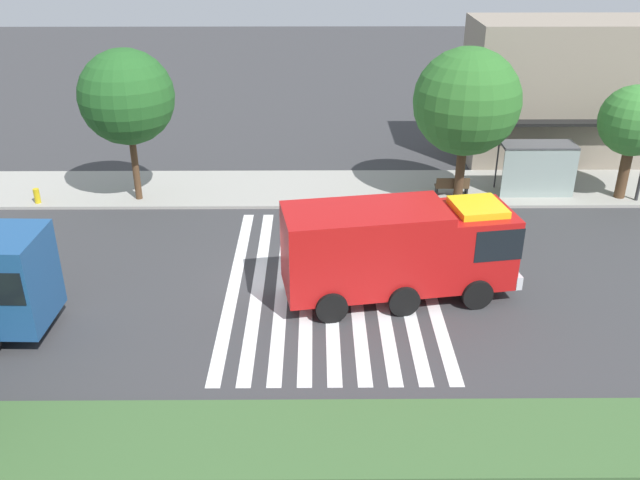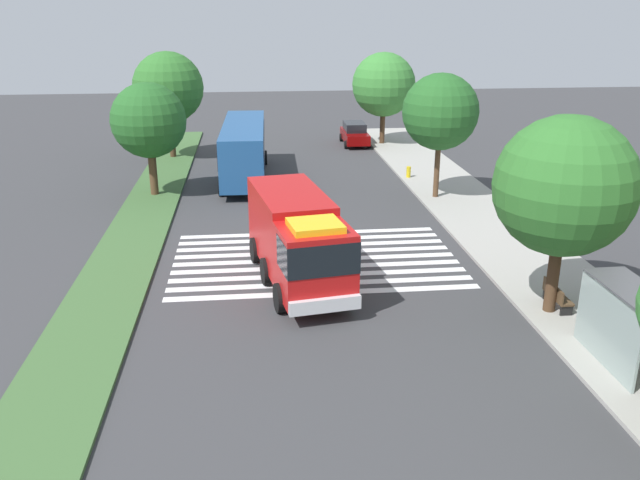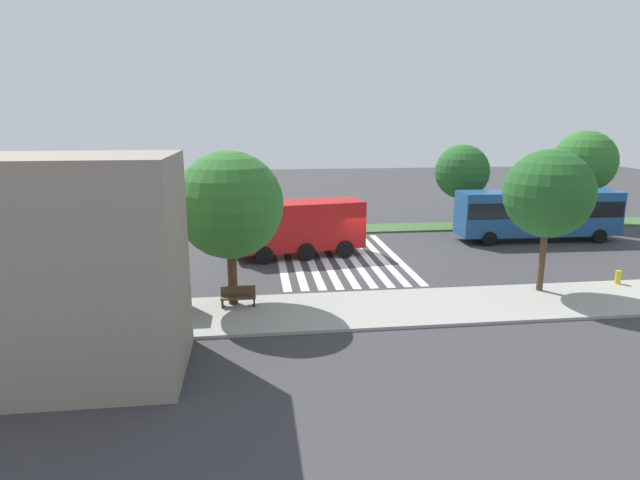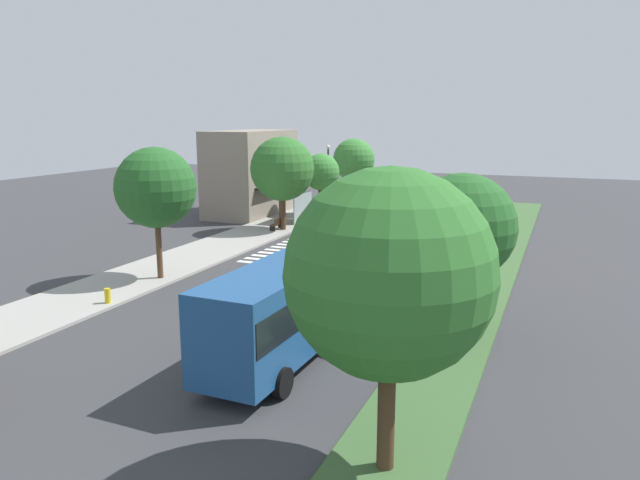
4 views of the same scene
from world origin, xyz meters
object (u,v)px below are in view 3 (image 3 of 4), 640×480
Objects in this scene: fire_truck at (296,226)px; sidewalk_tree_center at (230,205)px; sidewalk_tree_east at (50,230)px; fire_hydrant at (618,277)px; median_tree_west at (462,172)px; median_tree_far_west at (585,162)px; bus_stop_shelter at (147,272)px; street_lamp at (38,231)px; sidewalk_tree_west at (549,194)px; bench_near_shelter at (238,296)px; transit_bus at (538,212)px.

sidewalk_tree_center is (3.72, 8.83, 2.81)m from fire_truck.
fire_hydrant is (-27.62, -0.50, -3.36)m from sidewalk_tree_east.
fire_truck is 15.89m from median_tree_west.
median_tree_far_west is (-24.14, -7.48, 3.16)m from fire_truck.
median_tree_west reaches higher than bus_stop_shelter.
sidewalk_tree_west reaches higher than street_lamp.
sidewalk_tree_center reaches higher than bench_near_shelter.
bus_stop_shelter is at bearing 41.50° from fire_truck.
street_lamp is at bearing -2.73° from sidewalk_tree_center.
fire_hydrant is (-4.64, -0.50, -4.53)m from sidewalk_tree_west.
median_tree_far_west reaches higher than sidewalk_tree_center.
median_tree_far_west is at bearing -152.24° from bus_stop_shelter.
median_tree_west is 16.47m from fire_hydrant.
bench_near_shelter is 0.23× the size of sidewalk_tree_center.
sidewalk_tree_east is (22.98, 0.00, -1.17)m from sidewalk_tree_west.
sidewalk_tree_east is at bearing 0.00° from sidewalk_tree_west.
fire_truck is 18.23m from fire_hydrant.
fire_hydrant is (-19.63, -0.85, -0.10)m from bench_near_shelter.
bus_stop_shelter is at bearing 38.04° from median_tree_west.
fire_hydrant is (-16.15, 8.33, -1.48)m from fire_truck.
bus_stop_shelter is 0.58× the size of street_lamp.
median_tree_west is (-13.80, -7.48, 2.48)m from fire_truck.
sidewalk_tree_east is (-0.65, 0.40, 0.12)m from street_lamp.
sidewalk_tree_west is (-23.63, 0.40, 1.29)m from street_lamp.
sidewalk_tree_center is 32.29m from median_tree_far_west.
transit_bus is at bearing -160.24° from street_lamp.
sidewalk_tree_east is (11.47, 8.83, 1.89)m from fire_truck.
sidewalk_tree_west is (-11.51, 8.83, 3.06)m from fire_truck.
sidewalk_tree_east is at bearing -157.53° from transit_bus.
sidewalk_tree_center is (-8.40, 0.40, 1.04)m from street_lamp.
fire_truck is 25.47m from median_tree_far_west.
median_tree_west reaches higher than transit_bus.
sidewalk_tree_center is at bearing 177.27° from street_lamp.
sidewalk_tree_west is at bearing -178.66° from bench_near_shelter.
bus_stop_shelter is 0.65× the size of sidewalk_tree_east.
median_tree_west reaches higher than sidewalk_tree_east.
street_lamp is at bearing -0.97° from sidewalk_tree_west.
bus_stop_shelter is at bearing -0.29° from bench_near_shelter.
sidewalk_tree_center is at bearing 1.44° from fire_hydrant.
fire_hydrant is (-23.63, -0.83, -1.40)m from bus_stop_shelter.
transit_bus is 1.64× the size of sidewalk_tree_west.
sidewalk_tree_west is 15.23m from sidewalk_tree_center.
median_tree_west is at bearing -81.55° from fire_hydrant.
sidewalk_tree_west is at bearing 179.03° from street_lamp.
transit_bus is 16.45× the size of fire_hydrant.
sidewalk_tree_west reaches higher than bench_near_shelter.
street_lamp is 0.87× the size of sidewalk_tree_west.
sidewalk_tree_center is 23.94m from median_tree_west.
transit_bus is 3.29× the size of bus_stop_shelter.
sidewalk_tree_west reaches higher than fire_truck.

